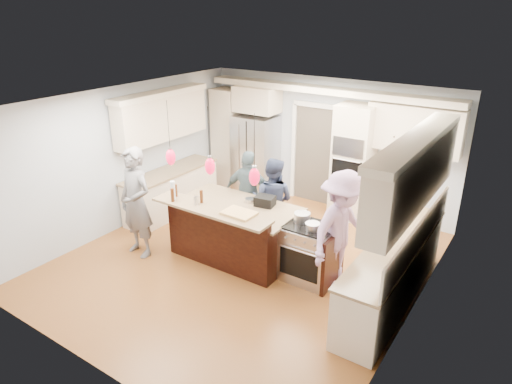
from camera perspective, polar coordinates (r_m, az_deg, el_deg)
ground_plane at (r=7.83m, az=-1.44°, el=-8.62°), size 6.00×6.00×0.00m
room_shell at (r=7.07m, az=-1.58°, el=4.11°), size 5.54×6.04×2.72m
refrigerator at (r=10.26m, az=-0.06°, el=4.59°), size 0.90×0.70×1.80m
oven_column at (r=9.19m, az=12.05°, el=3.58°), size 0.72×0.69×2.30m
back_upper_cabinets at (r=9.74m, az=4.30°, el=8.27°), size 5.30×0.61×2.54m
right_counter_run at (r=6.65m, az=17.60°, el=-5.36°), size 0.64×3.10×2.51m
left_cabinets at (r=9.40m, az=-10.93°, el=3.50°), size 0.64×2.30×2.51m
kitchen_island at (r=7.78m, az=-2.66°, el=-4.79°), size 2.10×1.46×1.12m
island_range at (r=7.20m, az=6.85°, el=-7.59°), size 0.82×0.71×0.92m
pendant_lights at (r=6.84m, az=-5.77°, el=3.24°), size 1.75×0.15×1.03m
person_bar_end at (r=7.91m, az=-14.76°, el=-1.31°), size 0.74×0.52×1.92m
person_far_left at (r=8.09m, az=2.06°, el=-1.18°), size 0.88×0.75×1.60m
person_far_right at (r=8.34m, az=-0.87°, el=-0.29°), size 1.02×0.58×1.64m
person_range_side at (r=6.90m, az=10.68°, el=-4.75°), size 0.94×1.33×1.86m
floor_rug at (r=6.57m, az=13.96°, el=-16.21°), size 0.74×0.96×0.01m
water_bottle at (r=7.41m, az=-10.35°, el=0.17°), size 0.09×0.09×0.32m
beer_bottle_a at (r=7.55m, az=-10.00°, el=0.19°), size 0.06×0.06×0.21m
beer_bottle_b at (r=7.36m, az=-10.40°, el=-0.37°), size 0.07×0.07×0.22m
beer_bottle_c at (r=7.25m, az=-6.84°, el=-0.57°), size 0.07×0.07×0.21m
drink_can at (r=7.21m, az=-7.50°, el=-1.06°), size 0.08×0.08×0.14m
cutting_board at (r=6.84m, az=-2.13°, el=-2.67°), size 0.50×0.36×0.04m
pot_large at (r=7.08m, az=5.79°, el=-3.17°), size 0.26×0.26×0.15m
pot_small at (r=6.85m, az=7.10°, el=-4.30°), size 0.22×0.22×0.11m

